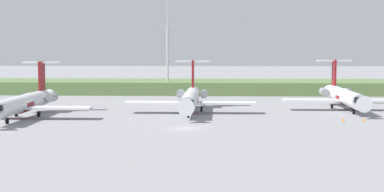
{
  "coord_description": "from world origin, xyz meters",
  "views": [
    {
      "loc": [
        4.61,
        -86.04,
        11.63
      ],
      "look_at": [
        0.0,
        20.32,
        3.0
      ],
      "focal_mm": 57.13,
      "sensor_mm": 36.0,
      "label": 1
    }
  ],
  "objects_px": {
    "regional_jet_second": "(24,102)",
    "safety_cone_front_marker": "(343,120)",
    "safety_cone_mid_marker": "(364,119)",
    "antenna_mast": "(168,51)",
    "regional_jet_third": "(190,98)",
    "regional_jet_fourth": "(344,96)"
  },
  "relations": [
    {
      "from": "antenna_mast",
      "to": "safety_cone_mid_marker",
      "type": "xyz_separation_m",
      "value": [
        35.17,
        -53.7,
        -10.26
      ]
    },
    {
      "from": "antenna_mast",
      "to": "safety_cone_front_marker",
      "type": "distance_m",
      "value": 63.62
    },
    {
      "from": "antenna_mast",
      "to": "safety_cone_front_marker",
      "type": "height_order",
      "value": "antenna_mast"
    },
    {
      "from": "safety_cone_mid_marker",
      "to": "regional_jet_third",
      "type": "bearing_deg",
      "value": 157.11
    },
    {
      "from": "safety_cone_front_marker",
      "to": "safety_cone_mid_marker",
      "type": "bearing_deg",
      "value": 6.33
    },
    {
      "from": "regional_jet_second",
      "to": "regional_jet_fourth",
      "type": "relative_size",
      "value": 1.0
    },
    {
      "from": "antenna_mast",
      "to": "safety_cone_mid_marker",
      "type": "height_order",
      "value": "antenna_mast"
    },
    {
      "from": "regional_jet_third",
      "to": "antenna_mast",
      "type": "relative_size",
      "value": 1.22
    },
    {
      "from": "regional_jet_third",
      "to": "safety_cone_mid_marker",
      "type": "height_order",
      "value": "regional_jet_third"
    },
    {
      "from": "regional_jet_second",
      "to": "safety_cone_front_marker",
      "type": "bearing_deg",
      "value": -2.81
    },
    {
      "from": "regional_jet_second",
      "to": "safety_cone_front_marker",
      "type": "distance_m",
      "value": 51.33
    },
    {
      "from": "safety_cone_mid_marker",
      "to": "safety_cone_front_marker",
      "type": "bearing_deg",
      "value": -173.67
    },
    {
      "from": "regional_jet_third",
      "to": "regional_jet_fourth",
      "type": "height_order",
      "value": "same"
    },
    {
      "from": "regional_jet_fourth",
      "to": "safety_cone_mid_marker",
      "type": "xyz_separation_m",
      "value": [
        -0.6,
        -17.87,
        -2.26
      ]
    },
    {
      "from": "safety_cone_mid_marker",
      "to": "regional_jet_second",
      "type": "bearing_deg",
      "value": 177.73
    },
    {
      "from": "regional_jet_third",
      "to": "safety_cone_front_marker",
      "type": "xyz_separation_m",
      "value": [
        24.39,
        -12.02,
        -2.26
      ]
    },
    {
      "from": "regional_jet_second",
      "to": "regional_jet_third",
      "type": "bearing_deg",
      "value": 19.52
    },
    {
      "from": "regional_jet_second",
      "to": "safety_cone_mid_marker",
      "type": "xyz_separation_m",
      "value": [
        54.45,
        -2.16,
        -2.26
      ]
    },
    {
      "from": "antenna_mast",
      "to": "safety_cone_mid_marker",
      "type": "relative_size",
      "value": 46.33
    },
    {
      "from": "regional_jet_second",
      "to": "antenna_mast",
      "type": "xyz_separation_m",
      "value": [
        19.28,
        51.55,
        8.0
      ]
    },
    {
      "from": "regional_jet_fourth",
      "to": "antenna_mast",
      "type": "distance_m",
      "value": 51.26
    },
    {
      "from": "regional_jet_third",
      "to": "safety_cone_mid_marker",
      "type": "relative_size",
      "value": 56.36
    }
  ]
}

